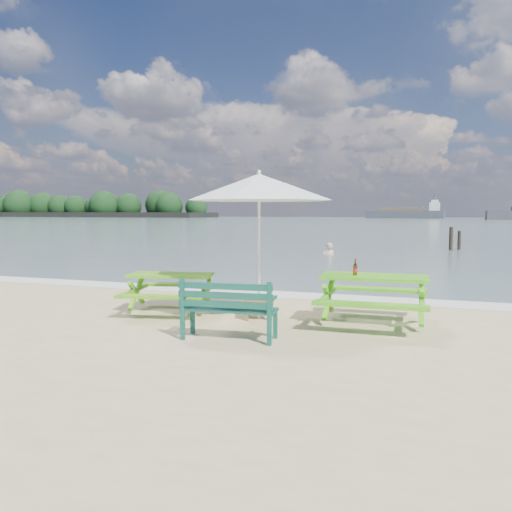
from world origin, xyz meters
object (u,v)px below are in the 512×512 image
(beer_bottle, at_px, (355,270))
(side_table, at_px, (259,308))
(park_bench, at_px, (229,321))
(picnic_table_left, at_px, (171,294))
(patio_umbrella, at_px, (259,187))
(picnic_table_right, at_px, (374,301))
(swimmer, at_px, (329,262))

(beer_bottle, bearing_deg, side_table, -177.09)
(park_bench, distance_m, side_table, 1.48)
(side_table, bearing_deg, picnic_table_left, -178.21)
(park_bench, bearing_deg, patio_umbrella, 91.74)
(picnic_table_right, distance_m, swimmer, 14.30)
(picnic_table_left, distance_m, swimmer, 14.09)
(picnic_table_left, height_order, side_table, picnic_table_left)
(patio_umbrella, bearing_deg, park_bench, -88.26)
(picnic_table_left, xyz_separation_m, beer_bottle, (3.32, 0.14, 0.56))
(picnic_table_left, relative_size, park_bench, 1.38)
(park_bench, xyz_separation_m, side_table, (-0.05, 1.48, -0.09))
(picnic_table_right, bearing_deg, patio_umbrella, -175.81)
(picnic_table_right, height_order, park_bench, park_bench)
(patio_umbrella, xyz_separation_m, swimmer, (-1.44, 14.01, -2.64))
(picnic_table_right, bearing_deg, park_bench, -139.25)
(side_table, bearing_deg, swimmer, 95.85)
(park_bench, bearing_deg, swimmer, 95.46)
(picnic_table_left, relative_size, patio_umbrella, 0.62)
(picnic_table_right, height_order, beer_bottle, beer_bottle)
(picnic_table_left, bearing_deg, park_bench, -39.52)
(park_bench, distance_m, patio_umbrella, 2.48)
(patio_umbrella, xyz_separation_m, beer_bottle, (1.63, 0.08, -1.36))
(park_bench, xyz_separation_m, beer_bottle, (1.58, 1.56, 0.64))
(picnic_table_left, height_order, swimmer, picnic_table_left)
(picnic_table_right, height_order, patio_umbrella, patio_umbrella)
(park_bench, bearing_deg, beer_bottle, 44.64)
(park_bench, height_order, swimmer, park_bench)
(picnic_table_left, distance_m, picnic_table_right, 3.62)
(picnic_table_left, bearing_deg, beer_bottle, 2.34)
(picnic_table_right, bearing_deg, beer_bottle, -168.92)
(patio_umbrella, distance_m, swimmer, 14.33)
(picnic_table_left, relative_size, beer_bottle, 7.13)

